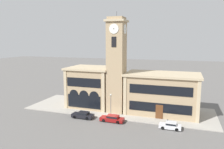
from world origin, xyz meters
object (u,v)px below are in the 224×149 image
Objects in this scene: bollard at (168,122)px; street_lamp at (111,102)px; parked_car_mid at (112,118)px; parked_car_far at (170,125)px; parked_car_near at (83,115)px.

street_lamp is at bearing 179.32° from bollard.
bollard is at bearing -170.23° from parked_car_mid.
parked_car_mid is at bearing -170.90° from bollard.
parked_car_mid is at bearing -62.59° from street_lamp.
parked_car_mid reaches higher than parked_car_far.
parked_car_mid is 10.95m from bollard.
parked_car_far is 0.78× the size of street_lamp.
parked_car_near is 0.96× the size of parked_car_mid.
parked_car_far is 12.91m from street_lamp.
parked_car_near is at bearing 0.67° from parked_car_far.
parked_car_near is at bearing 0.67° from parked_car_mid.
parked_car_near is 1.15× the size of parked_car_far.
street_lamp reaches higher than bollard.
parked_car_far is (11.47, 0.00, -0.04)m from parked_car_mid.
street_lamp is (-0.97, 1.87, 2.87)m from parked_car_mid.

